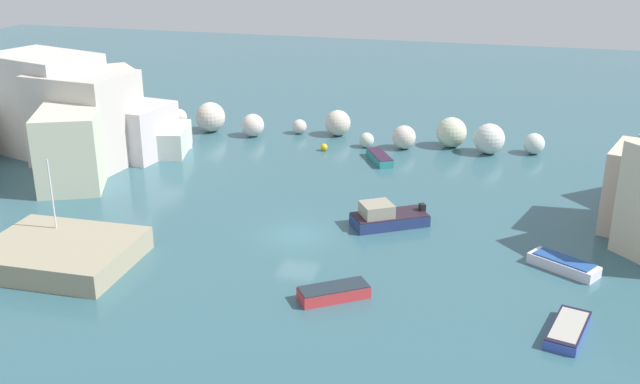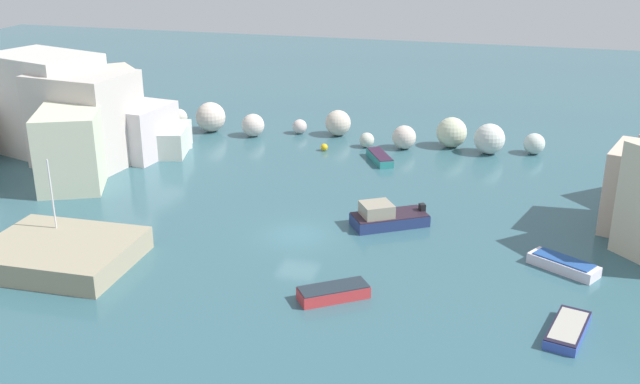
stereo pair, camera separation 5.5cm
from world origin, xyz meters
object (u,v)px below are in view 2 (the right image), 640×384
object	(u,v)px
moored_boat_0	(334,292)
moored_boat_5	(380,158)
stone_dock	(61,253)
moored_boat_2	(58,242)
moored_boat_3	(568,329)
moored_boat_4	(386,217)
channel_buoy	(324,147)
moored_boat_1	(563,265)

from	to	relation	value
moored_boat_0	moored_boat_5	world-z (taller)	moored_boat_0
stone_dock	moored_boat_5	distance (m)	27.65
moored_boat_0	moored_boat_2	distance (m)	17.75
moored_boat_3	stone_dock	bearing A→B (deg)	-76.30
moored_boat_2	moored_boat_5	size ratio (longest dim) A/B	1.40
moored_boat_5	moored_boat_4	bearing A→B (deg)	-15.35
channel_buoy	moored_boat_4	distance (m)	16.94
channel_buoy	moored_boat_1	world-z (taller)	moored_boat_1
moored_boat_4	moored_boat_5	xyz separation A→B (m)	(-3.06, 13.16, -0.28)
moored_boat_3	moored_boat_5	distance (m)	27.74
channel_buoy	moored_boat_3	xyz separation A→B (m)	(19.22, -25.57, -0.03)
moored_boat_0	channel_buoy	bearing A→B (deg)	-109.06
stone_dock	channel_buoy	bearing A→B (deg)	70.77
moored_boat_1	moored_boat_4	world-z (taller)	moored_boat_4
moored_boat_1	moored_boat_4	xyz separation A→B (m)	(-10.96, 3.61, 0.28)
moored_boat_3	moored_boat_5	world-z (taller)	moored_boat_5
moored_boat_2	moored_boat_3	xyz separation A→B (m)	(29.48, -1.91, -0.14)
stone_dock	moored_boat_0	size ratio (longest dim) A/B	2.18
moored_boat_0	moored_boat_4	bearing A→B (deg)	-130.13
moored_boat_1	channel_buoy	bearing A→B (deg)	-13.06
channel_buoy	moored_boat_2	world-z (taller)	moored_boat_2
moored_boat_2	moored_boat_4	distance (m)	20.54
moored_boat_4	stone_dock	bearing A→B (deg)	-0.57
channel_buoy	moored_boat_1	xyz separation A→B (m)	(19.23, -18.39, 0.03)
channel_buoy	moored_boat_0	bearing A→B (deg)	-73.56
moored_boat_3	moored_boat_4	xyz separation A→B (m)	(-10.95, 10.78, 0.33)
channel_buoy	moored_boat_3	bearing A→B (deg)	-53.07
moored_boat_2	moored_boat_3	bearing A→B (deg)	-84.12
moored_boat_3	moored_boat_5	xyz separation A→B (m)	(-14.01, 23.94, 0.05)
channel_buoy	moored_boat_0	distance (m)	26.23
stone_dock	moored_boat_2	distance (m)	2.27
moored_boat_3	moored_boat_4	world-z (taller)	moored_boat_4
stone_dock	moored_boat_5	bearing A→B (deg)	59.39
channel_buoy	moored_boat_1	distance (m)	26.61
moored_boat_1	stone_dock	bearing A→B (deg)	44.73
moored_boat_1	moored_boat_3	distance (m)	7.18
channel_buoy	moored_boat_4	bearing A→B (deg)	-60.79
moored_boat_4	channel_buoy	bearing A→B (deg)	-93.20
moored_boat_1	moored_boat_2	size ratio (longest dim) A/B	0.72
moored_boat_1	moored_boat_3	bearing A→B (deg)	120.63
stone_dock	moored_boat_1	bearing A→B (deg)	14.06
channel_buoy	moored_boat_0	size ratio (longest dim) A/B	0.16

